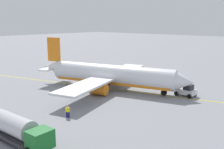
# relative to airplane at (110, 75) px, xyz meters

# --- Properties ---
(ground_plane) EXTENTS (400.00, 400.00, 0.00)m
(ground_plane) POSITION_rel_airplane_xyz_m (0.45, 0.12, -2.79)
(ground_plane) COLOR gray
(airplane) EXTENTS (32.88, 30.97, 9.94)m
(airplane) POSITION_rel_airplane_xyz_m (0.00, 0.00, 0.00)
(airplane) COLOR white
(airplane) RESTS_ON ground
(fuel_tanker) EXTENTS (11.02, 3.25, 3.15)m
(fuel_tanker) POSITION_rel_airplane_xyz_m (7.91, -24.67, -1.06)
(fuel_tanker) COLOR #2D2D33
(fuel_tanker) RESTS_ON ground
(pushback_tug) EXTENTS (3.71, 2.49, 2.20)m
(pushback_tug) POSITION_rel_airplane_xyz_m (13.86, 5.31, -1.78)
(pushback_tug) COLOR silver
(pushback_tug) RESTS_ON ground
(refueling_worker) EXTENTS (0.57, 0.44, 1.71)m
(refueling_worker) POSITION_rel_airplane_xyz_m (6.11, -15.86, -1.97)
(refueling_worker) COLOR navy
(refueling_worker) RESTS_ON ground
(safety_cone_nose) EXTENTS (0.62, 0.62, 0.69)m
(safety_cone_nose) POSITION_rel_airplane_xyz_m (10.17, 8.83, -2.45)
(safety_cone_nose) COLOR #F2590F
(safety_cone_nose) RESTS_ON ground
(taxi_line_marking) EXTENTS (70.43, 19.74, 0.01)m
(taxi_line_marking) POSITION_rel_airplane_xyz_m (0.45, 0.12, -2.78)
(taxi_line_marking) COLOR yellow
(taxi_line_marking) RESTS_ON ground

